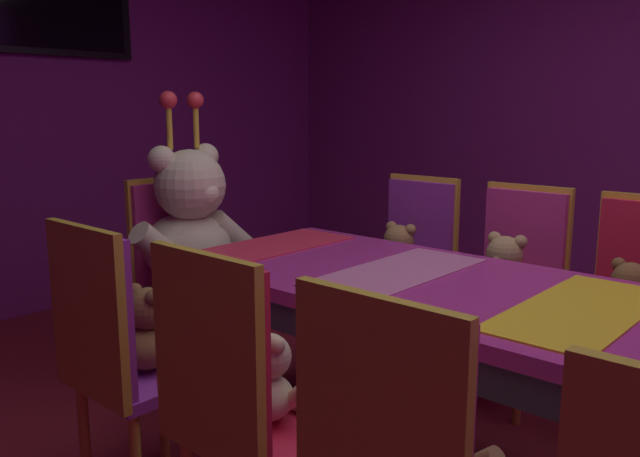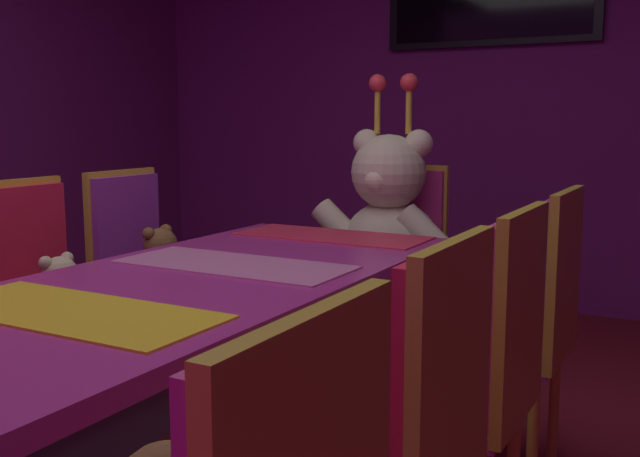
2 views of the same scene
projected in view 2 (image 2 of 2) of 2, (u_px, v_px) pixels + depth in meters
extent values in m
cube|color=#721E72|center=(492.00, 88.00, 4.75)|extent=(5.20, 0.12, 2.80)
cube|color=#B22D8C|center=(164.00, 294.00, 2.08)|extent=(0.90, 2.36, 0.05)
cube|color=#33333F|center=(165.00, 320.00, 2.09)|extent=(0.88, 2.32, 0.10)
cylinder|color=#4C3826|center=(425.00, 342.00, 2.87)|extent=(0.07, 0.07, 0.69)
cylinder|color=#4C3826|center=(261.00, 317.00, 3.24)|extent=(0.07, 0.07, 0.69)
cube|color=yellow|center=(72.00, 312.00, 1.79)|extent=(0.77, 0.32, 0.01)
cube|color=pink|center=(234.00, 264.00, 2.37)|extent=(0.77, 0.32, 0.01)
cube|color=#E52D4C|center=(332.00, 236.00, 2.95)|extent=(0.77, 0.32, 0.01)
cylinder|color=gold|center=(2.00, 437.00, 2.33)|extent=(0.04, 0.04, 0.42)
cube|color=red|center=(60.00, 330.00, 2.70)|extent=(0.40, 0.40, 0.04)
cube|color=red|center=(22.00, 253.00, 2.75)|extent=(0.05, 0.38, 0.50)
cube|color=gold|center=(18.00, 253.00, 2.76)|extent=(0.03, 0.41, 0.55)
cylinder|color=gold|center=(126.00, 384.00, 2.80)|extent=(0.04, 0.04, 0.42)
cylinder|color=gold|center=(60.00, 413.00, 2.52)|extent=(0.04, 0.04, 0.42)
cylinder|color=gold|center=(66.00, 370.00, 2.95)|extent=(0.04, 0.04, 0.42)
ellipsoid|color=beige|center=(59.00, 305.00, 2.69)|extent=(0.16, 0.16, 0.13)
sphere|color=beige|center=(60.00, 274.00, 2.66)|extent=(0.13, 0.13, 0.13)
sphere|color=#FDDCAD|center=(69.00, 278.00, 2.64)|extent=(0.05, 0.05, 0.05)
sphere|color=beige|center=(67.00, 258.00, 2.71)|extent=(0.05, 0.05, 0.05)
sphere|color=beige|center=(45.00, 263.00, 2.62)|extent=(0.05, 0.05, 0.05)
cylinder|color=beige|center=(82.00, 298.00, 2.74)|extent=(0.05, 0.12, 0.11)
cylinder|color=beige|center=(47.00, 308.00, 2.60)|extent=(0.05, 0.12, 0.11)
cylinder|color=beige|center=(89.00, 318.00, 2.68)|extent=(0.06, 0.12, 0.06)
cylinder|color=beige|center=(71.00, 324.00, 2.61)|extent=(0.06, 0.12, 0.06)
cube|color=purple|center=(159.00, 297.00, 3.20)|extent=(0.40, 0.40, 0.04)
cube|color=purple|center=(126.00, 233.00, 3.24)|extent=(0.05, 0.38, 0.50)
cube|color=gold|center=(122.00, 232.00, 3.25)|extent=(0.03, 0.41, 0.55)
cylinder|color=gold|center=(213.00, 344.00, 3.29)|extent=(0.04, 0.04, 0.42)
cylinder|color=gold|center=(165.00, 365.00, 3.02)|extent=(0.04, 0.04, 0.42)
cylinder|color=gold|center=(158.00, 334.00, 3.45)|extent=(0.04, 0.04, 0.42)
cylinder|color=gold|center=(107.00, 353.00, 3.17)|extent=(0.04, 0.04, 0.42)
ellipsoid|color=brown|center=(159.00, 275.00, 3.18)|extent=(0.18, 0.18, 0.15)
sphere|color=brown|center=(161.00, 245.00, 3.16)|extent=(0.15, 0.15, 0.15)
sphere|color=#99663C|center=(170.00, 248.00, 3.13)|extent=(0.05, 0.05, 0.05)
sphere|color=brown|center=(166.00, 230.00, 3.20)|extent=(0.05, 0.05, 0.05)
sphere|color=brown|center=(149.00, 234.00, 3.11)|extent=(0.05, 0.05, 0.05)
cylinder|color=brown|center=(179.00, 268.00, 3.24)|extent=(0.05, 0.13, 0.12)
cylinder|color=brown|center=(151.00, 276.00, 3.08)|extent=(0.05, 0.13, 0.12)
cylinder|color=brown|center=(188.00, 286.00, 3.17)|extent=(0.06, 0.14, 0.06)
cylinder|color=brown|center=(173.00, 291.00, 3.09)|extent=(0.06, 0.14, 0.06)
sphere|color=brown|center=(206.00, 445.00, 1.03)|extent=(0.06, 0.06, 0.06)
cube|color=red|center=(441.00, 380.00, 1.41)|extent=(0.05, 0.38, 0.50)
cube|color=gold|center=(452.00, 382.00, 1.40)|extent=(0.03, 0.41, 0.55)
ellipsoid|color=brown|center=(356.00, 444.00, 1.52)|extent=(0.18, 0.18, 0.15)
sphere|color=brown|center=(350.00, 382.00, 1.51)|extent=(0.15, 0.15, 0.15)
sphere|color=#99663C|center=(329.00, 383.00, 1.54)|extent=(0.05, 0.05, 0.05)
sphere|color=brown|center=(345.00, 365.00, 1.45)|extent=(0.05, 0.05, 0.05)
sphere|color=brown|center=(368.00, 350.00, 1.54)|extent=(0.05, 0.05, 0.05)
cylinder|color=brown|center=(319.00, 450.00, 1.46)|extent=(0.05, 0.13, 0.12)
cylinder|color=brown|center=(359.00, 418.00, 1.62)|extent=(0.05, 0.13, 0.12)
cylinder|color=brown|center=(318.00, 445.00, 1.63)|extent=(0.06, 0.14, 0.06)
cube|color=#CC338C|center=(442.00, 404.00, 2.00)|extent=(0.40, 0.40, 0.04)
cube|color=#CC338C|center=(512.00, 316.00, 1.87)|extent=(0.05, 0.38, 0.50)
cube|color=gold|center=(521.00, 317.00, 1.86)|extent=(0.03, 0.41, 0.55)
cylinder|color=gold|center=(408.00, 449.00, 2.24)|extent=(0.04, 0.04, 0.42)
ellipsoid|color=tan|center=(443.00, 365.00, 1.98)|extent=(0.20, 0.20, 0.16)
sphere|color=tan|center=(438.00, 311.00, 1.97)|extent=(0.16, 0.16, 0.16)
sphere|color=tan|center=(418.00, 313.00, 1.99)|extent=(0.06, 0.06, 0.06)
sphere|color=tan|center=(437.00, 295.00, 1.90)|extent=(0.06, 0.06, 0.06)
sphere|color=tan|center=(452.00, 285.00, 2.00)|extent=(0.06, 0.06, 0.06)
cylinder|color=tan|center=(414.00, 368.00, 1.91)|extent=(0.06, 0.14, 0.14)
cylinder|color=tan|center=(441.00, 347.00, 2.09)|extent=(0.06, 0.14, 0.14)
cylinder|color=tan|center=(389.00, 383.00, 2.00)|extent=(0.07, 0.15, 0.07)
cylinder|color=tan|center=(404.00, 371.00, 2.10)|extent=(0.07, 0.15, 0.07)
cube|color=purple|center=(499.00, 348.00, 2.49)|extent=(0.40, 0.40, 0.04)
cube|color=purple|center=(557.00, 275.00, 2.36)|extent=(0.05, 0.38, 0.50)
cube|color=gold|center=(564.00, 276.00, 2.35)|extent=(0.03, 0.41, 0.55)
cylinder|color=gold|center=(554.00, 406.00, 2.58)|extent=(0.04, 0.04, 0.42)
cylinder|color=gold|center=(533.00, 440.00, 2.31)|extent=(0.04, 0.04, 0.42)
cylinder|color=gold|center=(466.00, 390.00, 2.74)|extent=(0.04, 0.04, 0.42)
cylinder|color=gold|center=(436.00, 420.00, 2.46)|extent=(0.04, 0.04, 0.42)
ellipsoid|color=#9E7247|center=(500.00, 318.00, 2.47)|extent=(0.19, 0.19, 0.15)
sphere|color=#9E7247|center=(496.00, 277.00, 2.46)|extent=(0.15, 0.15, 0.15)
sphere|color=tan|center=(481.00, 279.00, 2.49)|extent=(0.06, 0.06, 0.06)
sphere|color=#9E7247|center=(497.00, 264.00, 2.39)|extent=(0.06, 0.06, 0.06)
sphere|color=#9E7247|center=(506.00, 258.00, 2.49)|extent=(0.06, 0.06, 0.06)
cylinder|color=#9E7247|center=(480.00, 319.00, 2.41)|extent=(0.05, 0.14, 0.13)
cylinder|color=#9E7247|center=(496.00, 306.00, 2.57)|extent=(0.05, 0.14, 0.13)
cylinder|color=#9E7247|center=(459.00, 331.00, 2.50)|extent=(0.07, 0.14, 0.07)
cylinder|color=#9E7247|center=(468.00, 324.00, 2.58)|extent=(0.07, 0.14, 0.07)
cube|color=#CC338C|center=(390.00, 281.00, 3.51)|extent=(0.40, 0.40, 0.04)
cube|color=#CC338C|center=(406.00, 221.00, 3.62)|extent=(0.38, 0.05, 0.50)
cube|color=gold|center=(408.00, 220.00, 3.64)|extent=(0.41, 0.03, 0.55)
cylinder|color=gold|center=(433.00, 325.00, 3.60)|extent=(0.04, 0.04, 0.42)
cylinder|color=gold|center=(408.00, 342.00, 3.33)|extent=(0.04, 0.04, 0.42)
cylinder|color=gold|center=(374.00, 316.00, 3.76)|extent=(0.04, 0.04, 0.42)
cylinder|color=gold|center=(345.00, 332.00, 3.48)|extent=(0.04, 0.04, 0.42)
ellipsoid|color=beige|center=(391.00, 238.00, 3.48)|extent=(0.43, 0.43, 0.35)
sphere|color=beige|center=(389.00, 172.00, 3.40)|extent=(0.35, 0.35, 0.35)
sphere|color=#FFF2C8|center=(378.00, 179.00, 3.30)|extent=(0.13, 0.13, 0.13)
sphere|color=beige|center=(419.00, 144.00, 3.35)|extent=(0.13, 0.13, 0.13)
sphere|color=beige|center=(367.00, 143.00, 3.47)|extent=(0.13, 0.13, 0.13)
cylinder|color=beige|center=(428.00, 237.00, 3.29)|extent=(0.31, 0.12, 0.29)
cylinder|color=beige|center=(342.00, 230.00, 3.50)|extent=(0.31, 0.12, 0.29)
cylinder|color=beige|center=(389.00, 275.00, 3.19)|extent=(0.32, 0.15, 0.15)
cylinder|color=beige|center=(342.00, 270.00, 3.30)|extent=(0.32, 0.15, 0.15)
cylinder|color=gold|center=(409.00, 108.00, 3.35)|extent=(0.03, 0.03, 0.23)
sphere|color=#E5333F|center=(409.00, 82.00, 3.33)|extent=(0.08, 0.08, 0.08)
cylinder|color=gold|center=(377.00, 109.00, 3.43)|extent=(0.03, 0.03, 0.23)
sphere|color=#E5333F|center=(378.00, 83.00, 3.41)|extent=(0.08, 0.08, 0.08)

